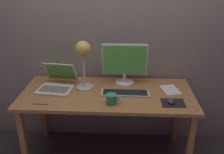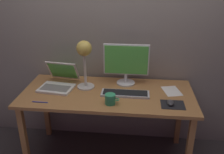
{
  "view_description": "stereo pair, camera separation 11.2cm",
  "coord_description": "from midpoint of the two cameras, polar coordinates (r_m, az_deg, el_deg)",
  "views": [
    {
      "loc": [
        0.15,
        -2.06,
        1.8
      ],
      "look_at": [
        0.05,
        -0.05,
        0.92
      ],
      "focal_mm": 39.77,
      "sensor_mm": 36.0,
      "label": 1
    },
    {
      "loc": [
        0.26,
        -2.05,
        1.8
      ],
      "look_at": [
        0.05,
        -0.05,
        0.92
      ],
      "focal_mm": 39.77,
      "sensor_mm": 36.0,
      "label": 2
    }
  ],
  "objects": [
    {
      "name": "desk",
      "position": [
        2.36,
        0.33,
        -5.27
      ],
      "size": [
        1.6,
        0.7,
        0.74
      ],
      "color": "#A8703D",
      "rests_on": "ground"
    },
    {
      "name": "coffee_mug",
      "position": [
        2.11,
        1.14,
        -5.13
      ],
      "size": [
        0.12,
        0.09,
        0.09
      ],
      "color": "#339966",
      "rests_on": "desk"
    },
    {
      "name": "back_wall",
      "position": [
        2.52,
        1.29,
        12.13
      ],
      "size": [
        4.8,
        0.06,
        2.6
      ],
      "primitive_type": "cube",
      "color": "gray",
      "rests_on": "ground"
    },
    {
      "name": "paper_sheet_near_mouse",
      "position": [
        2.42,
        14.85,
        -3.15
      ],
      "size": [
        0.19,
        0.24,
        0.0
      ],
      "primitive_type": "cube",
      "rotation": [
        0.0,
        0.0,
        0.25
      ],
      "color": "white",
      "rests_on": "desk"
    },
    {
      "name": "mouse",
      "position": [
        2.18,
        14.72,
        -5.73
      ],
      "size": [
        0.06,
        0.1,
        0.03
      ],
      "primitive_type": "ellipsoid",
      "color": "#38383A",
      "rests_on": "mousepad"
    },
    {
      "name": "keyboard_main",
      "position": [
        2.28,
        4.45,
        -3.81
      ],
      "size": [
        0.44,
        0.14,
        0.03
      ],
      "color": "silver",
      "rests_on": "desk"
    },
    {
      "name": "desk_lamp",
      "position": [
        2.3,
        -4.99,
        5.24
      ],
      "size": [
        0.17,
        0.17,
        0.47
      ],
      "color": "beige",
      "rests_on": "desk"
    },
    {
      "name": "pen",
      "position": [
        2.22,
        -14.84,
        -5.62
      ],
      "size": [
        0.14,
        0.01,
        0.01
      ],
      "primitive_type": "cylinder",
      "rotation": [
        0.0,
        1.57,
        -0.03
      ],
      "color": "#2633A5",
      "rests_on": "desk"
    },
    {
      "name": "laptop",
      "position": [
        2.47,
        -10.73,
        -0.63
      ],
      "size": [
        0.36,
        0.4,
        0.23
      ],
      "color": "silver",
      "rests_on": "desk"
    },
    {
      "name": "monitor",
      "position": [
        2.42,
        4.6,
        3.38
      ],
      "size": [
        0.44,
        0.18,
        0.41
      ],
      "color": "silver",
      "rests_on": "desk"
    },
    {
      "name": "mousepad",
      "position": [
        2.19,
        15.21,
        -6.18
      ],
      "size": [
        0.2,
        0.16,
        0.0
      ],
      "primitive_type": "cube",
      "color": "black",
      "rests_on": "desk"
    }
  ]
}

